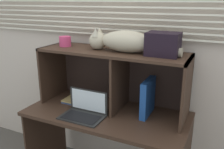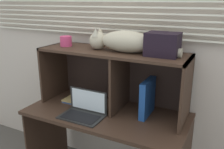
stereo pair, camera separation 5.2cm
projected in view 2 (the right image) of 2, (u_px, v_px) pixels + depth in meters
The scene contains 9 objects.
back_panel_with_blinds at pixel (124, 46), 2.24m from camera, with size 4.40×0.08×2.50m.
desk at pixel (106, 128), 2.12m from camera, with size 1.38×0.65×0.75m.
hutch_shelf_unit at pixel (115, 68), 2.10m from camera, with size 1.28×0.40×0.51m.
cat at pixel (123, 42), 1.96m from camera, with size 0.77×0.20×0.18m.
laptop at pixel (84, 111), 2.01m from camera, with size 0.35×0.23×0.21m.
binder_upright at pixel (147, 98), 1.99m from camera, with size 0.05×0.26×0.31m, color navy.
book_stack at pixel (76, 99), 2.33m from camera, with size 0.17×0.24×0.03m.
small_basket at pixel (66, 41), 2.21m from camera, with size 0.11×0.11×0.09m, color #C93C6C.
storage_box at pixel (163, 44), 1.81m from camera, with size 0.24×0.18×0.18m, color black.
Camera 2 is at (0.90, -1.48, 1.67)m, focal length 39.10 mm.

